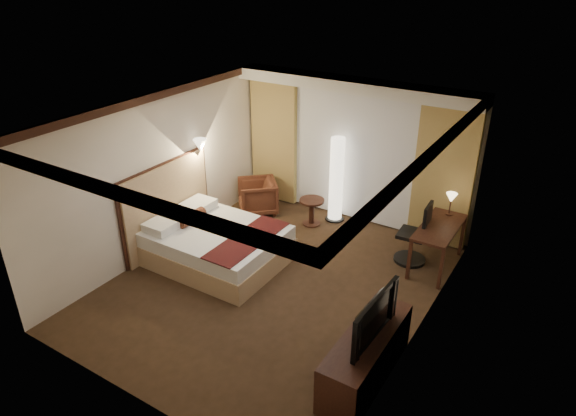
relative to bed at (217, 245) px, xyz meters
The scene contains 21 objects.
floor 1.19m from the bed, ahead, with size 4.50×5.50×0.01m, color #312213.
ceiling 2.66m from the bed, ahead, with size 4.50×5.50×0.01m, color white.
back_wall 3.12m from the bed, 66.93° to the left, with size 4.50×0.02×2.70m, color beige.
left_wall 1.52m from the bed, behind, with size 0.02×5.50×2.70m, color beige.
right_wall 3.56m from the bed, ahead, with size 0.02×5.50×2.70m, color beige.
crown_molding 2.60m from the bed, ahead, with size 4.50×5.50×0.12m, color black, non-canonical shape.
soffit 3.55m from the bed, 64.86° to the left, with size 4.50×0.50×0.20m, color white.
curtain_sheer 3.01m from the bed, 66.30° to the left, with size 2.48×0.04×2.45m, color silver.
curtain_left_drape 2.78m from the bed, 102.13° to the left, with size 1.00×0.14×2.45m, color tan.
curtain_right_drape 3.95m from the bed, 41.93° to the left, with size 1.00×0.14×2.45m, color tan.
wall_sconce 1.81m from the bed, 139.19° to the left, with size 0.24×0.24×0.24m, color white, non-canonical shape.
bed is the anchor object (origin of this frame).
headboard 1.14m from the bed, behind, with size 0.12×1.92×1.50m, color tan, non-canonical shape.
armchair 1.93m from the bed, 105.10° to the left, with size 0.71×0.66×0.73m, color #462515.
side_table 2.07m from the bed, 71.32° to the left, with size 0.47×0.47×0.51m, color black, non-canonical shape.
floor_lamp 2.61m from the bed, 68.22° to the left, with size 0.35×0.35×1.66m, color white, non-canonical shape.
desk 3.57m from the bed, 29.60° to the left, with size 0.55×1.26×0.75m, color black, non-canonical shape.
desk_lamp 3.87m from the bed, 35.87° to the left, with size 0.18×0.18×0.34m, color #FFD899, non-canonical shape.
office_chair 3.20m from the bed, 32.40° to the left, with size 0.53×0.53×1.09m, color black, non-canonical shape.
dresser 3.34m from the bed, 19.24° to the right, with size 0.50×1.65×0.64m, color black, non-canonical shape.
television 3.37m from the bed, 19.41° to the right, with size 1.05×0.61×0.14m, color black.
Camera 1 is at (3.69, -5.50, 4.62)m, focal length 32.00 mm.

